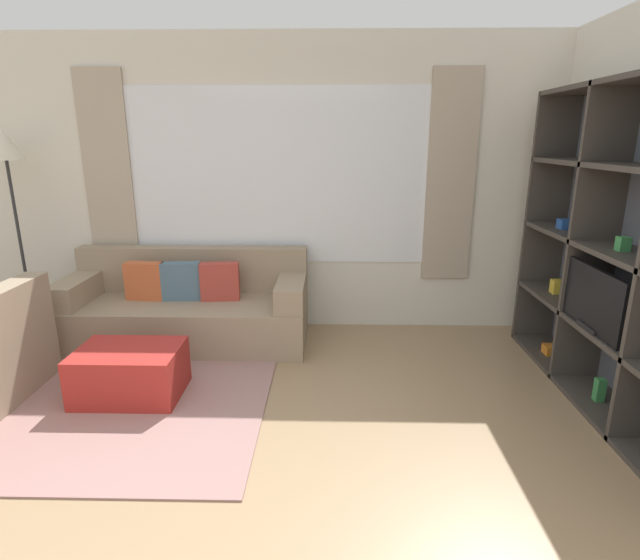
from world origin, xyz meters
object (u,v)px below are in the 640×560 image
object	(u,v)px
ottoman	(130,373)
floor_lamp	(6,160)
couch_main	(188,309)
shelving_unit	(633,257)

from	to	relation	value
ottoman	floor_lamp	xyz separation A→B (m)	(-1.41, 1.19, 1.43)
couch_main	floor_lamp	distance (m)	2.02
shelving_unit	ottoman	bearing A→B (deg)	178.87
shelving_unit	floor_lamp	xyz separation A→B (m)	(-4.77, 1.26, 0.55)
ottoman	shelving_unit	bearing A→B (deg)	-1.13
couch_main	ottoman	world-z (taller)	couch_main
shelving_unit	couch_main	size ratio (longest dim) A/B	1.18
couch_main	ottoman	size ratio (longest dim) A/B	2.97
floor_lamp	shelving_unit	bearing A→B (deg)	-14.81
shelving_unit	floor_lamp	bearing A→B (deg)	165.19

